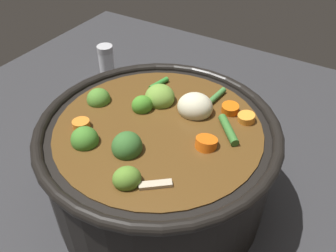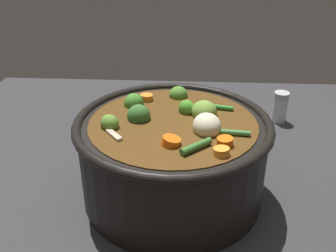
{
  "view_description": "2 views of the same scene",
  "coord_description": "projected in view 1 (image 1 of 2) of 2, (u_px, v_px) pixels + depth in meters",
  "views": [
    {
      "loc": [
        0.2,
        -0.3,
        0.45
      ],
      "look_at": [
        0.0,
        0.02,
        0.14
      ],
      "focal_mm": 38.28,
      "sensor_mm": 36.0,
      "label": 1
    },
    {
      "loc": [
        0.56,
        0.02,
        0.44
      ],
      "look_at": [
        0.0,
        -0.01,
        0.14
      ],
      "focal_mm": 41.31,
      "sensor_mm": 36.0,
      "label": 2
    }
  ],
  "objects": [
    {
      "name": "salt_shaker",
      "position": [
        106.0,
        61.0,
        0.82
      ],
      "size": [
        0.04,
        0.04,
        0.08
      ],
      "color": "silver",
      "rests_on": "ground_plane"
    },
    {
      "name": "ground_plane",
      "position": [
        160.0,
        197.0,
        0.57
      ],
      "size": [
        1.1,
        1.1,
        0.0
      ],
      "primitive_type": "plane",
      "color": "#2D2D30"
    },
    {
      "name": "cooking_pot",
      "position": [
        159.0,
        162.0,
        0.52
      ],
      "size": [
        0.33,
        0.33,
        0.17
      ],
      "color": "black",
      "rests_on": "ground_plane"
    }
  ]
}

